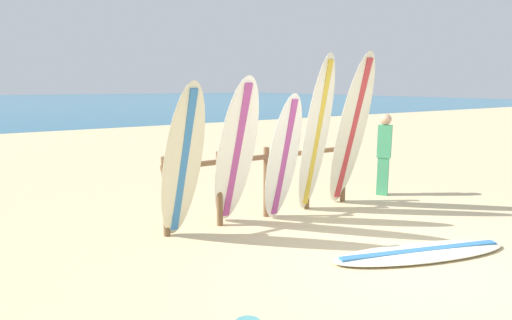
% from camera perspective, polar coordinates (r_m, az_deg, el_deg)
% --- Properties ---
extents(ground_plane, '(120.00, 120.00, 0.00)m').
position_cam_1_polar(ground_plane, '(5.33, 20.45, -13.24)').
color(ground_plane, '#D3BC8C').
extents(ocean_water, '(120.00, 80.00, 0.01)m').
position_cam_1_polar(ocean_water, '(61.05, -28.92, 6.95)').
color(ocean_water, '#196B93').
rests_on(ocean_water, ground).
extents(surfboard_rack, '(3.40, 0.09, 1.11)m').
position_cam_1_polar(surfboard_rack, '(6.59, 1.40, -1.90)').
color(surfboard_rack, brown).
rests_on(surfboard_rack, ground).
extents(surfboard_leaning_far_left, '(0.56, 0.89, 2.12)m').
position_cam_1_polar(surfboard_leaning_far_left, '(5.46, -9.89, -0.54)').
color(surfboard_leaning_far_left, beige).
rests_on(surfboard_leaning_far_left, ground).
extents(surfboard_leaning_left, '(0.72, 1.19, 2.19)m').
position_cam_1_polar(surfboard_leaning_left, '(5.87, -2.77, 0.67)').
color(surfboard_leaning_left, white).
rests_on(surfboard_leaning_left, ground).
extents(surfboard_leaning_center_left, '(0.54, 0.63, 1.95)m').
position_cam_1_polar(surfboard_leaning_center_left, '(6.24, 3.66, 0.13)').
color(surfboard_leaning_center_left, white).
rests_on(surfboard_leaning_center_left, ground).
extents(surfboard_leaning_center, '(0.51, 0.64, 2.54)m').
position_cam_1_polar(surfboard_leaning_center, '(6.73, 8.13, 3.30)').
color(surfboard_leaning_center, white).
rests_on(surfboard_leaning_center, ground).
extents(surfboard_leaning_center_right, '(0.65, 0.87, 2.58)m').
position_cam_1_polar(surfboard_leaning_center_right, '(7.18, 12.76, 3.76)').
color(surfboard_leaning_center_right, silver).
rests_on(surfboard_leaning_center_right, ground).
extents(surfboard_lying_on_sand, '(2.41, 1.28, 0.08)m').
position_cam_1_polar(surfboard_lying_on_sand, '(5.66, 21.36, -11.55)').
color(surfboard_lying_on_sand, beige).
rests_on(surfboard_lying_on_sand, ground).
extents(beachgoer_standing, '(0.27, 0.29, 1.53)m').
position_cam_1_polar(beachgoer_standing, '(8.22, 16.91, 1.20)').
color(beachgoer_standing, '#3F9966').
rests_on(beachgoer_standing, ground).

